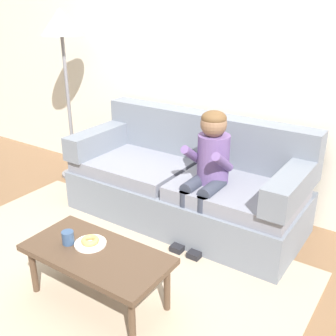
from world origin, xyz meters
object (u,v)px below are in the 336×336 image
donut (90,240)px  floor_lamp (62,34)px  coffee_table (97,258)px  couch (187,184)px  mug (68,238)px  person_child (208,165)px  toy_controller (73,237)px

donut → floor_lamp: size_ratio=0.07×
coffee_table → donut: 0.12m
couch → mug: 1.34m
person_child → mug: 1.23m
donut → person_child: bearing=74.3°
toy_controller → floor_lamp: bearing=140.9°
coffee_table → couch: bearing=94.7°
donut → mug: 0.15m
floor_lamp → coffee_table: bearing=-39.9°
couch → mug: couch is taller
mug → person_child: bearing=69.3°
coffee_table → floor_lamp: bearing=140.1°
donut → mug: bearing=-151.4°
donut → mug: mug is taller
coffee_table → mug: mug is taller
couch → floor_lamp: size_ratio=1.17×
coffee_table → donut: size_ratio=8.16×
toy_controller → floor_lamp: 2.08m
coffee_table → toy_controller: size_ratio=4.33×
coffee_table → floor_lamp: size_ratio=0.54×
couch → floor_lamp: floor_lamp is taller
couch → floor_lamp: 2.01m
floor_lamp → donut: bearing=-40.6°
coffee_table → mug: size_ratio=10.88×
donut → toy_controller: 0.83m
couch → toy_controller: size_ratio=9.36×
person_child → mug: bearing=-110.7°
person_child → floor_lamp: floor_lamp is taller
mug → coffee_table: bearing=8.0°
person_child → toy_controller: size_ratio=4.87×
person_child → donut: 1.13m
donut → floor_lamp: 2.40m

